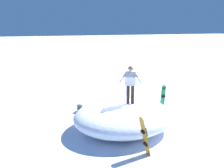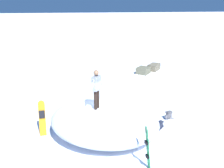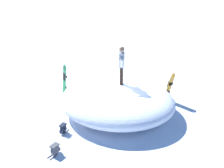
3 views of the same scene
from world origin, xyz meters
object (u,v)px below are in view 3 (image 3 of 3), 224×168
(snowboard_primary_upright, at_px, (169,87))
(backpack_near, at_px, (63,129))
(snowboarder_standing, at_px, (122,63))
(backpack_far, at_px, (55,149))
(snowboard_secondary_upright, at_px, (65,80))

(snowboard_primary_upright, bearing_deg, backpack_near, 85.57)
(snowboarder_standing, height_order, backpack_far, snowboarder_standing)
(snowboarder_standing, bearing_deg, snowboard_primary_upright, -104.43)
(snowboarder_standing, relative_size, snowboard_primary_upright, 1.09)
(snowboarder_standing, bearing_deg, backpack_far, 108.18)
(snowboarder_standing, bearing_deg, backpack_near, 93.84)
(snowboard_secondary_upright, bearing_deg, snowboarder_standing, -151.18)
(snowboard_secondary_upright, height_order, backpack_near, snowboard_secondary_upright)
(snowboarder_standing, distance_m, backpack_far, 4.40)
(snowboard_primary_upright, bearing_deg, snowboard_secondary_upright, 49.41)
(snowboard_primary_upright, xyz_separation_m, backpack_far, (-0.61, 6.05, -0.57))
(snowboard_primary_upright, relative_size, snowboard_secondary_upright, 0.93)
(snowboarder_standing, xyz_separation_m, backpack_far, (-1.21, 3.70, -2.06))
(backpack_near, bearing_deg, backpack_far, 142.91)
(snowboard_primary_upright, xyz_separation_m, snowboard_secondary_upright, (3.28, 3.82, 0.06))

